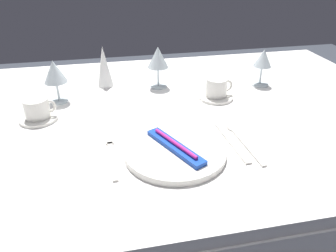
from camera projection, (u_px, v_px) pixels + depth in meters
dining_table at (158, 132)px, 1.13m from camera, size 1.80×1.11×0.74m
dinner_plate at (177, 151)px, 0.86m from camera, size 0.27×0.27×0.02m
toothbrush_package at (177, 146)px, 0.85m from camera, size 0.12×0.20×0.02m
fork_outer at (112, 155)px, 0.86m from camera, size 0.02×0.21×0.00m
dinner_knife at (232, 143)px, 0.91m from camera, size 0.03×0.22×0.00m
spoon_soup at (241, 139)px, 0.93m from camera, size 0.03×0.22×0.01m
saucer_left at (216, 97)px, 1.17m from camera, size 0.13×0.13×0.01m
coffee_cup_left at (217, 87)px, 1.16m from camera, size 0.10×0.08×0.07m
saucer_right at (39, 118)px, 1.03m from camera, size 0.12×0.12×0.01m
coffee_cup_right at (37, 108)px, 1.01m from camera, size 0.10×0.08×0.06m
wine_glass_centre at (263, 61)px, 1.24m from camera, size 0.07×0.07×0.14m
wine_glass_left at (55, 73)px, 1.10m from camera, size 0.08×0.08×0.15m
wine_glass_right at (158, 59)px, 1.21m from camera, size 0.08×0.08×0.16m
napkin_folded at (104, 66)px, 1.24m from camera, size 0.06×0.06×0.16m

